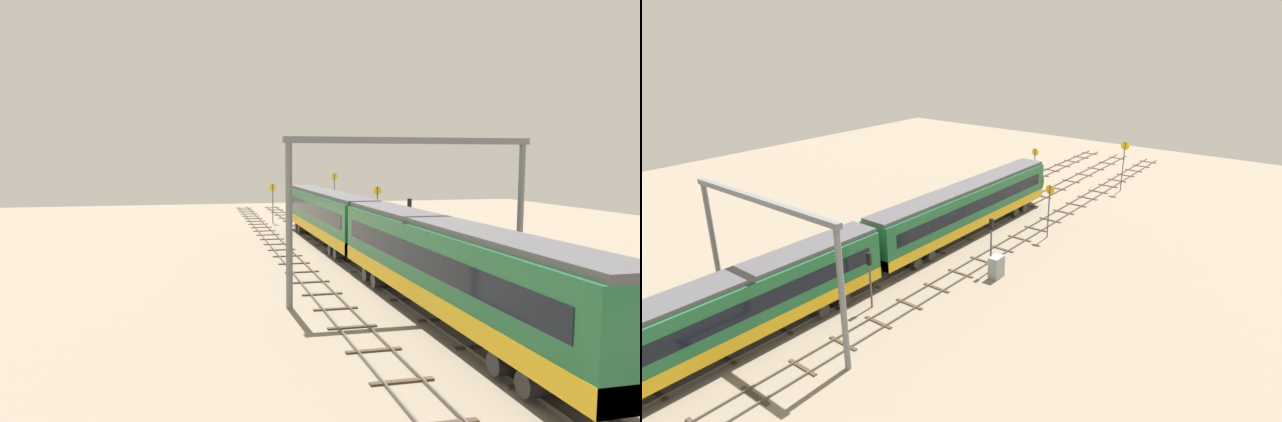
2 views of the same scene
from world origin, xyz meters
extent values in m
plane|color=gray|center=(0.00, 0.00, 0.00)|extent=(98.25, 98.25, 0.00)
cube|color=#59544C|center=(0.00, -5.28, 0.08)|extent=(82.25, 0.07, 0.16)
cube|color=#59544C|center=(0.00, -3.85, 0.08)|extent=(82.25, 0.07, 0.16)
cube|color=#473828|center=(-30.46, -4.56, 0.04)|extent=(0.24, 2.40, 0.08)
cube|color=#473828|center=(-27.42, -4.56, 0.04)|extent=(0.24, 2.40, 0.08)
cube|color=#473828|center=(-24.37, -4.56, 0.04)|extent=(0.24, 2.40, 0.08)
cube|color=#473828|center=(-21.32, -4.56, 0.04)|extent=(0.24, 2.40, 0.08)
cube|color=#473828|center=(-18.28, -4.56, 0.04)|extent=(0.24, 2.40, 0.08)
cube|color=#473828|center=(-15.23, -4.56, 0.04)|extent=(0.24, 2.40, 0.08)
cube|color=#473828|center=(-12.18, -4.56, 0.04)|extent=(0.24, 2.40, 0.08)
cube|color=#473828|center=(-9.14, -4.56, 0.04)|extent=(0.24, 2.40, 0.08)
cube|color=#473828|center=(-6.09, -4.56, 0.04)|extent=(0.24, 2.40, 0.08)
cube|color=#473828|center=(-3.05, -4.56, 0.04)|extent=(0.24, 2.40, 0.08)
cube|color=#473828|center=(0.00, -4.56, 0.04)|extent=(0.24, 2.40, 0.08)
cube|color=#473828|center=(3.05, -4.56, 0.04)|extent=(0.24, 2.40, 0.08)
cube|color=#473828|center=(6.09, -4.56, 0.04)|extent=(0.24, 2.40, 0.08)
cube|color=#473828|center=(9.14, -4.56, 0.04)|extent=(0.24, 2.40, 0.08)
cube|color=#473828|center=(12.18, -4.56, 0.04)|extent=(0.24, 2.40, 0.08)
cube|color=#473828|center=(15.23, -4.56, 0.04)|extent=(0.24, 2.40, 0.08)
cube|color=#473828|center=(18.28, -4.56, 0.04)|extent=(0.24, 2.40, 0.08)
cube|color=#473828|center=(21.32, -4.56, 0.04)|extent=(0.24, 2.40, 0.08)
cube|color=#473828|center=(24.37, -4.56, 0.04)|extent=(0.24, 2.40, 0.08)
cube|color=#473828|center=(27.42, -4.56, 0.04)|extent=(0.24, 2.40, 0.08)
cube|color=#473828|center=(30.46, -4.56, 0.04)|extent=(0.24, 2.40, 0.08)
cube|color=#473828|center=(33.51, -4.56, 0.04)|extent=(0.24, 2.40, 0.08)
cube|color=#473828|center=(36.55, -4.56, 0.04)|extent=(0.24, 2.40, 0.08)
cube|color=#473828|center=(39.60, -4.56, 0.04)|extent=(0.24, 2.40, 0.08)
cube|color=#59544C|center=(0.00, -0.72, 0.08)|extent=(82.25, 0.07, 0.16)
cube|color=#59544C|center=(0.00, 0.72, 0.08)|extent=(82.25, 0.07, 0.16)
cube|color=#473828|center=(-31.33, 0.00, 0.04)|extent=(0.24, 2.40, 0.08)
cube|color=#473828|center=(-27.42, 0.00, 0.04)|extent=(0.24, 2.40, 0.08)
cube|color=#473828|center=(-23.50, 0.00, 0.04)|extent=(0.24, 2.40, 0.08)
cube|color=#473828|center=(-19.58, 0.00, 0.04)|extent=(0.24, 2.40, 0.08)
cube|color=#473828|center=(-15.67, 0.00, 0.04)|extent=(0.24, 2.40, 0.08)
cube|color=#473828|center=(-11.75, 0.00, 0.04)|extent=(0.24, 2.40, 0.08)
cube|color=#473828|center=(-7.83, 0.00, 0.04)|extent=(0.24, 2.40, 0.08)
cube|color=#473828|center=(-3.92, 0.00, 0.04)|extent=(0.24, 2.40, 0.08)
cube|color=#473828|center=(0.00, 0.00, 0.04)|extent=(0.24, 2.40, 0.08)
cube|color=#473828|center=(3.92, 0.00, 0.04)|extent=(0.24, 2.40, 0.08)
cube|color=#473828|center=(7.83, 0.00, 0.04)|extent=(0.24, 2.40, 0.08)
cube|color=#473828|center=(11.75, 0.00, 0.04)|extent=(0.24, 2.40, 0.08)
cube|color=#473828|center=(15.67, 0.00, 0.04)|extent=(0.24, 2.40, 0.08)
cube|color=#473828|center=(19.58, 0.00, 0.04)|extent=(0.24, 2.40, 0.08)
cube|color=#473828|center=(23.50, 0.00, 0.04)|extent=(0.24, 2.40, 0.08)
cube|color=#473828|center=(27.42, 0.00, 0.04)|extent=(0.24, 2.40, 0.08)
cube|color=#473828|center=(31.33, 0.00, 0.04)|extent=(0.24, 2.40, 0.08)
cube|color=#473828|center=(35.25, 0.00, 0.04)|extent=(0.24, 2.40, 0.08)
cube|color=#473828|center=(39.17, 0.00, 0.04)|extent=(0.24, 2.40, 0.08)
cube|color=#59544C|center=(0.00, 3.85, 0.08)|extent=(82.25, 0.07, 0.16)
cube|color=#59544C|center=(0.00, 5.28, 0.08)|extent=(82.25, 0.07, 0.16)
cube|color=#473828|center=(-30.05, 4.56, 0.04)|extent=(0.24, 2.40, 0.08)
cube|color=#473828|center=(-26.89, 4.56, 0.04)|extent=(0.24, 2.40, 0.08)
cube|color=#473828|center=(-23.73, 4.56, 0.04)|extent=(0.24, 2.40, 0.08)
cube|color=#473828|center=(-20.56, 4.56, 0.04)|extent=(0.24, 2.40, 0.08)
cube|color=#473828|center=(-17.40, 4.56, 0.04)|extent=(0.24, 2.40, 0.08)
cube|color=#473828|center=(-14.24, 4.56, 0.04)|extent=(0.24, 2.40, 0.08)
cube|color=#473828|center=(-11.07, 4.56, 0.04)|extent=(0.24, 2.40, 0.08)
cube|color=#473828|center=(-7.91, 4.56, 0.04)|extent=(0.24, 2.40, 0.08)
cube|color=#473828|center=(-4.75, 4.56, 0.04)|extent=(0.24, 2.40, 0.08)
cube|color=#473828|center=(-1.58, 4.56, 0.04)|extent=(0.24, 2.40, 0.08)
cube|color=#473828|center=(1.58, 4.56, 0.04)|extent=(0.24, 2.40, 0.08)
cube|color=#473828|center=(4.75, 4.56, 0.04)|extent=(0.24, 2.40, 0.08)
cube|color=#473828|center=(7.91, 4.56, 0.04)|extent=(0.24, 2.40, 0.08)
cube|color=#473828|center=(11.07, 4.56, 0.04)|extent=(0.24, 2.40, 0.08)
cube|color=#473828|center=(14.24, 4.56, 0.04)|extent=(0.24, 2.40, 0.08)
cube|color=#473828|center=(17.40, 4.56, 0.04)|extent=(0.24, 2.40, 0.08)
cube|color=#473828|center=(20.56, 4.56, 0.04)|extent=(0.24, 2.40, 0.08)
cube|color=#473828|center=(23.73, 4.56, 0.04)|extent=(0.24, 2.40, 0.08)
cube|color=#473828|center=(26.89, 4.56, 0.04)|extent=(0.24, 2.40, 0.08)
cube|color=#473828|center=(30.05, 4.56, 0.04)|extent=(0.24, 2.40, 0.08)
cube|color=#473828|center=(33.22, 4.56, 0.04)|extent=(0.24, 2.40, 0.08)
cube|color=#473828|center=(36.38, 4.56, 0.04)|extent=(0.24, 2.40, 0.08)
cube|color=#473828|center=(39.54, 4.56, 0.04)|extent=(0.24, 2.40, 0.08)
cube|color=#1E6638|center=(0.98, 0.00, 2.86)|extent=(24.00, 2.90, 3.60)
cube|color=gold|center=(0.98, 0.00, 1.51)|extent=(24.00, 2.94, 0.90)
cube|color=#4C4C51|center=(0.98, 0.00, 4.81)|extent=(24.00, 2.50, 0.30)
cube|color=black|center=(0.98, -1.46, 3.29)|extent=(22.00, 0.04, 1.10)
cube|color=black|center=(0.98, 1.46, 3.29)|extent=(22.00, 0.04, 1.10)
cylinder|color=black|center=(-7.60, 0.00, 0.61)|extent=(0.90, 2.70, 0.90)
cylinder|color=black|center=(-5.80, 0.00, 0.61)|extent=(0.90, 2.70, 0.90)
cylinder|color=black|center=(7.76, 0.00, 0.61)|extent=(0.90, 2.70, 0.90)
cylinder|color=black|center=(9.56, 0.00, 0.61)|extent=(0.90, 2.70, 0.90)
cube|color=#1E6638|center=(-23.82, 0.00, 2.86)|extent=(24.00, 2.90, 3.60)
cube|color=gold|center=(-23.82, 0.00, 1.51)|extent=(24.00, 2.94, 0.90)
cube|color=#4C4C51|center=(-23.82, 0.00, 4.81)|extent=(24.00, 2.50, 0.30)
cube|color=black|center=(-23.82, -1.46, 3.29)|extent=(22.00, 0.04, 1.10)
cube|color=black|center=(-23.82, 1.46, 3.29)|extent=(22.00, 0.04, 1.10)
cylinder|color=black|center=(-32.40, 0.00, 0.61)|extent=(0.90, 2.70, 0.90)
cylinder|color=black|center=(-30.60, 0.00, 0.61)|extent=(0.90, 2.70, 0.90)
cylinder|color=black|center=(-17.04, 0.00, 0.61)|extent=(0.90, 2.70, 0.90)
cylinder|color=black|center=(-15.24, 0.00, 0.61)|extent=(0.90, 2.70, 0.90)
cone|color=gold|center=(13.78, 0.00, 2.68)|extent=(1.60, 3.24, 3.24)
cylinder|color=slate|center=(-19.72, -6.71, 4.37)|extent=(0.36, 0.36, 8.73)
cylinder|color=slate|center=(-19.72, 6.88, 4.37)|extent=(0.36, 0.36, 8.73)
cube|color=slate|center=(-19.72, 0.09, 8.91)|extent=(0.40, 14.19, 0.35)
cylinder|color=#4C4C51|center=(4.99, -6.42, 2.54)|extent=(0.12, 0.12, 5.08)
cylinder|color=yellow|center=(5.03, -6.42, 4.69)|extent=(0.05, 0.88, 0.88)
cube|color=black|center=(5.06, -6.42, 4.69)|extent=(0.02, 0.40, 0.12)
cylinder|color=#4C4C51|center=(18.37, 2.63, 2.43)|extent=(0.12, 0.12, 4.86)
cylinder|color=yellow|center=(18.41, 2.63, 4.45)|extent=(0.05, 0.90, 0.90)
cube|color=black|center=(18.44, 2.63, 4.45)|extent=(0.02, 0.41, 0.12)
cylinder|color=#4C4C51|center=(23.41, -6.52, 3.00)|extent=(0.12, 0.12, 5.99)
cylinder|color=yellow|center=(23.45, -6.52, 5.55)|extent=(0.05, 0.99, 0.99)
cube|color=black|center=(23.48, -6.52, 5.55)|extent=(0.02, 0.44, 0.12)
cylinder|color=#4C4C51|center=(-4.21, -6.18, 1.82)|extent=(0.14, 0.14, 3.63)
cube|color=black|center=(-4.21, -6.18, 4.08)|extent=(0.20, 0.32, 0.90)
sphere|color=yellow|center=(-4.10, -6.18, 4.28)|extent=(0.20, 0.20, 0.20)
sphere|color=#262626|center=(-4.10, -6.18, 3.88)|extent=(0.20, 0.20, 0.20)
cylinder|color=#4C4C51|center=(-14.02, -2.69, 1.65)|extent=(0.14, 0.14, 3.29)
cube|color=black|center=(-14.02, -2.69, 3.74)|extent=(0.20, 0.32, 0.90)
sphere|color=green|center=(-13.91, -2.69, 3.94)|extent=(0.20, 0.20, 0.20)
sphere|color=#262626|center=(-13.91, -2.69, 3.55)|extent=(0.20, 0.20, 0.20)
cube|color=gray|center=(-4.81, -7.14, 0.88)|extent=(1.22, 0.82, 1.76)
cube|color=#333333|center=(-4.19, -7.14, 1.14)|extent=(0.02, 0.57, 0.24)
camera|label=1|loc=(-47.27, 11.43, 7.89)|focal=30.04mm
camera|label=2|loc=(-35.84, -27.12, 18.67)|focal=28.97mm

